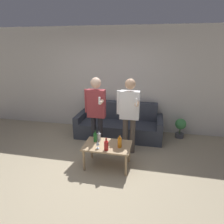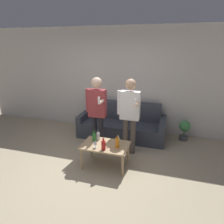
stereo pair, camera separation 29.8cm
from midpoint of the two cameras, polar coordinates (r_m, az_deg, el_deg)
The scene contains 13 objects.
ground_plane at distance 3.83m, azimuth -6.24°, elevation -17.24°, with size 16.00×16.00×0.00m, color tan.
wall_back at distance 5.35m, azimuth 2.64°, elevation 9.03°, with size 8.00×0.06×2.70m.
couch at distance 5.14m, azimuth 4.58°, elevation -3.70°, with size 2.15×0.83×0.84m.
coffee_table at distance 3.84m, azimuth 0.35°, elevation -10.08°, with size 0.88×0.57×0.45m.
bottle_orange at distance 3.60m, azimuth -0.08°, elevation -9.49°, with size 0.08×0.08×0.23m.
bottle_green at distance 3.92m, azimuth -2.96°, elevation -7.09°, with size 0.07×0.07×0.22m.
bottle_dark at distance 3.68m, azimuth 3.87°, elevation -8.72°, with size 0.08×0.08×0.26m.
bottle_yellow at distance 3.97m, azimuth -1.89°, elevation -6.92°, with size 0.07×0.07×0.20m.
wine_glass_near at distance 3.80m, azimuth 4.11°, elevation -7.40°, with size 0.07×0.07×0.18m.
wine_glass_far at distance 3.66m, azimuth -2.45°, elevation -8.74°, with size 0.06×0.06×0.16m.
person_standing_left at distance 4.21m, azimuth -2.30°, elevation 1.10°, with size 0.44×0.41×1.62m.
person_standing_right at distance 4.10m, azimuth 7.13°, elevation 0.27°, with size 0.47×0.42×1.62m.
potted_plant at distance 5.25m, azimuth 21.57°, elevation -4.41°, with size 0.27×0.27×0.50m.
Camera 2 is at (1.40, -2.81, 2.24)m, focal length 32.00 mm.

